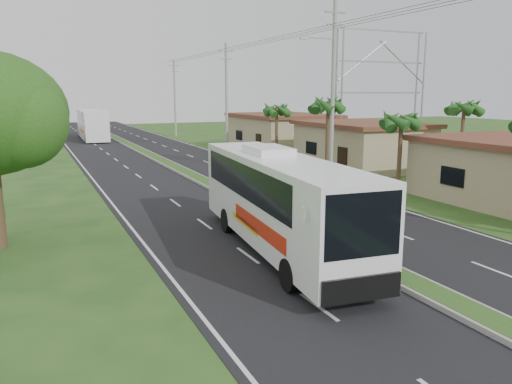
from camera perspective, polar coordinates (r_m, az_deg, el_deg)
name	(u,v)px	position (r m, az deg, el deg)	size (l,w,h in m)	color
ground	(415,288)	(16.53, 17.72, -10.38)	(180.00, 180.00, 0.00)	#24491A
road_asphalt	(206,184)	(33.51, -5.72, 0.97)	(14.00, 160.00, 0.02)	black
median_strip	(206,182)	(33.50, -5.73, 1.12)	(1.20, 160.00, 0.18)	gray
lane_edge_left	(103,192)	(32.04, -17.13, 0.03)	(0.12, 160.00, 0.01)	silver
lane_edge_right	(294,177)	(36.19, 4.37, 1.73)	(0.12, 160.00, 0.01)	silver
shop_mid	(361,145)	(41.54, 11.96, 5.33)	(7.60, 10.60, 3.67)	tan
shop_far	(282,132)	(53.40, 2.99, 6.88)	(8.60, 11.60, 3.82)	tan
palm_verge_b	(402,121)	(30.68, 16.29, 7.82)	(2.40, 2.40, 5.05)	#473321
palm_verge_c	(328,105)	(35.92, 8.25, 9.79)	(2.40, 2.40, 5.85)	#473321
palm_verge_d	(277,110)	(44.01, 2.38, 9.39)	(2.40, 2.40, 5.25)	#473321
palm_behind_shop	(464,108)	(38.44, 22.70, 8.86)	(2.40, 2.40, 5.65)	#473321
utility_pole_b	(333,89)	(34.90, 8.74, 11.61)	(3.20, 0.28, 12.00)	gray
utility_pole_c	(226,96)	(52.81, -3.39, 10.90)	(1.60, 0.28, 11.00)	gray
utility_pole_d	(175,97)	(71.83, -9.26, 10.65)	(1.60, 0.28, 10.50)	gray
billboard_lattice	(381,84)	(52.56, 14.10, 11.84)	(10.18, 1.18, 12.07)	gray
coach_bus_main	(278,196)	(18.75, 2.59, -0.46)	(3.68, 12.24, 3.90)	white
coach_bus_far	(92,123)	(69.01, -18.22, 7.49)	(3.09, 12.99, 3.77)	white
motorcyclist	(324,253)	(16.69, 7.82, -6.92)	(1.92, 0.76, 2.19)	black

